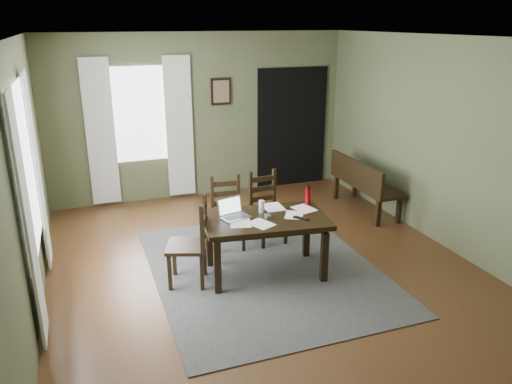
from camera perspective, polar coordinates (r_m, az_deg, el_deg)
name	(u,v)px	position (r m, az deg, el deg)	size (l,w,h in m)	color
ground	(264,270)	(6.13, 0.97, -8.88)	(5.00, 6.00, 0.01)	#492C16
room_shell	(265,123)	(5.52, 1.07, 7.92)	(5.02, 6.02, 2.71)	#545B3B
rug	(264,269)	(6.13, 0.97, -8.79)	(2.60, 3.20, 0.01)	#3C3C3C
dining_table	(265,224)	(5.77, 1.07, -3.72)	(1.52, 1.03, 0.71)	black
chair_end	(192,244)	(5.67, -7.36, -5.86)	(0.56, 0.56, 1.01)	black
chair_back_left	(228,214)	(6.56, -3.28, -2.48)	(0.45, 0.46, 0.94)	black
chair_back_right	(267,208)	(6.72, 1.26, -1.87)	(0.46, 0.46, 0.95)	black
bench	(363,181)	(7.95, 12.11, 1.27)	(0.47, 1.48, 0.83)	black
laptop	(233,212)	(5.75, -2.70, -2.29)	(0.37, 0.32, 0.22)	#B7B7BC
computer_mouse	(268,216)	(5.73, 1.36, -2.78)	(0.06, 0.10, 0.03)	#3F3F42
tv_remote	(301,218)	(5.71, 5.16, -3.01)	(0.05, 0.18, 0.02)	black
drinking_glass	(262,206)	(5.86, 0.64, -1.67)	(0.07, 0.07, 0.15)	silver
water_bottle	(308,196)	(6.13, 5.93, -0.42)	(0.08, 0.08, 0.25)	#9B0B0F
paper_a	(240,223)	(5.59, -1.82, -3.53)	(0.23, 0.30, 0.00)	white
paper_b	(294,215)	(5.82, 4.38, -2.63)	(0.20, 0.27, 0.00)	white
paper_c	(273,207)	(6.05, 1.97, -1.73)	(0.23, 0.30, 0.00)	white
paper_d	(304,209)	(6.02, 5.51, -1.91)	(0.21, 0.28, 0.00)	white
paper_e	(261,224)	(5.56, 0.58, -3.66)	(0.22, 0.28, 0.00)	white
window_left	(27,171)	(5.47, -24.74, 2.24)	(0.01, 1.30, 1.70)	white
window_back	(139,114)	(8.21, -13.17, 8.62)	(1.00, 0.01, 1.50)	white
curtain_left_near	(28,223)	(4.77, -24.59, -3.27)	(0.03, 0.48, 2.30)	silver
curtain_left_far	(38,172)	(6.32, -23.69, 2.11)	(0.03, 0.48, 2.30)	silver
curtain_back_left	(101,133)	(8.18, -17.34, 6.43)	(0.44, 0.03, 2.30)	silver
curtain_back_right	(179,128)	(8.32, -8.76, 7.28)	(0.44, 0.03, 2.30)	silver
framed_picture	(221,91)	(8.42, -4.02, 11.39)	(0.34, 0.03, 0.44)	black
doorway_back	(292,128)	(8.98, 4.14, 7.34)	(1.30, 0.03, 2.10)	black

